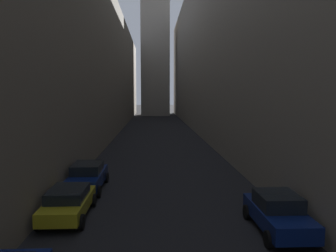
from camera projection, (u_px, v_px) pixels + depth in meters
name	position (u px, v px, depth m)	size (l,w,h in m)	color
ground_plane	(158.00, 137.00, 43.26)	(264.00, 264.00, 0.00)	black
building_block_left	(64.00, 65.00, 43.84)	(13.26, 108.00, 18.63)	#756B5B
building_block_right	(259.00, 46.00, 44.72)	(15.97, 108.00, 23.94)	gray
parked_car_left_third	(68.00, 202.00, 15.03)	(1.92, 4.21, 1.35)	#A59919
parked_car_left_far	(88.00, 176.00, 19.43)	(1.95, 4.47, 1.55)	navy
parked_car_right_third	(278.00, 212.00, 13.49)	(1.93, 4.14, 1.55)	navy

